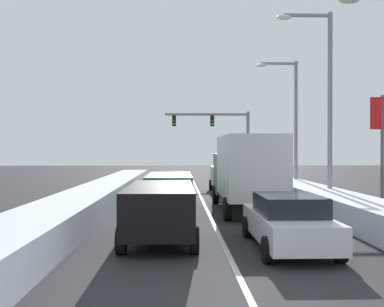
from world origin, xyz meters
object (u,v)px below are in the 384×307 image
Objects in this scene: box_truck_right_lane_second at (246,169)px; street_lamp_right_mid at (323,93)px; sedan_white_right_lane_nearest at (288,221)px; suv_green_center_lane_second at (169,189)px; suv_silver_right_lane_third at (228,177)px; suv_black_center_lane_nearest at (160,207)px; traffic_light_gantry at (222,131)px; sedan_navy_center_lane_third at (169,183)px; street_lamp_right_far at (290,115)px.

street_lamp_right_mid reaches higher than box_truck_right_lane_second.
sedan_white_right_lane_nearest is 8.05m from suv_green_center_lane_second.
suv_silver_right_lane_third is at bearing 88.91° from box_truck_right_lane_second.
sedan_white_right_lane_nearest is at bearing -18.06° from suv_black_center_lane_nearest.
sedan_white_right_lane_nearest is at bearing -64.55° from suv_green_center_lane_second.
suv_black_center_lane_nearest is 1.00× the size of suv_green_center_lane_second.
suv_green_center_lane_second is at bearing 179.48° from box_truck_right_lane_second.
sedan_navy_center_lane_third is at bearing -109.75° from traffic_light_gantry.
suv_black_center_lane_nearest is at bearing -99.95° from traffic_light_gantry.
sedan_navy_center_lane_third is at bearing -173.73° from street_lamp_right_far.
suv_black_center_lane_nearest is 11.22m from street_lamp_right_mid.
suv_black_center_lane_nearest is 12.91m from sedan_navy_center_lane_third.
suv_black_center_lane_nearest is at bearing -120.53° from box_truck_right_lane_second.
suv_silver_right_lane_third is at bearing 89.46° from sedan_white_right_lane_nearest.
suv_silver_right_lane_third and suv_black_center_lane_nearest have the same top height.
suv_green_center_lane_second is at bearing 88.74° from suv_black_center_lane_nearest.
traffic_light_gantry is at bearing 80.05° from suv_black_center_lane_nearest.
suv_black_center_lane_nearest is at bearing -104.30° from suv_silver_right_lane_third.
suv_green_center_lane_second is at bearing 115.45° from sedan_white_right_lane_nearest.
suv_black_center_lane_nearest reaches higher than sedan_white_right_lane_nearest.
suv_silver_right_lane_third is 1.00× the size of suv_black_center_lane_nearest.
sedan_white_right_lane_nearest is 26.68m from traffic_light_gantry.
suv_green_center_lane_second is at bearing -102.64° from traffic_light_gantry.
suv_green_center_lane_second is at bearing -171.60° from street_lamp_right_mid.
street_lamp_right_far reaches higher than suv_silver_right_lane_third.
suv_black_center_lane_nearest is (-3.58, -6.06, -0.88)m from box_truck_right_lane_second.
sedan_white_right_lane_nearest is 14.53m from sedan_navy_center_lane_third.
street_lamp_right_far is at bearing 45.85° from suv_green_center_lane_second.
suv_green_center_lane_second is 1.09× the size of sedan_navy_center_lane_third.
suv_black_center_lane_nearest is 0.65× the size of traffic_light_gantry.
traffic_light_gantry is (4.43, 25.23, 3.48)m from suv_black_center_lane_nearest.
suv_black_center_lane_nearest is 25.85m from traffic_light_gantry.
street_lamp_right_far is (3.82, -0.93, 3.96)m from suv_silver_right_lane_third.
suv_silver_right_lane_third is 11.14m from traffic_light_gantry.
sedan_white_right_lane_nearest and sedan_navy_center_lane_third have the same top height.
box_truck_right_lane_second is 0.86× the size of street_lamp_right_far.
street_lamp_right_far is (3.13, -11.49, 0.48)m from traffic_light_gantry.
box_truck_right_lane_second reaches higher than sedan_navy_center_lane_third.
box_truck_right_lane_second is (-0.02, 7.23, 1.14)m from sedan_white_right_lane_nearest.
street_lamp_right_far is (7.56, 13.74, 3.96)m from suv_black_center_lane_nearest.
street_lamp_right_mid reaches higher than suv_green_center_lane_second.
street_lamp_right_mid is 6.59m from street_lamp_right_far.
traffic_light_gantry is at bearing 70.25° from sedan_navy_center_lane_third.
traffic_light_gantry reaches higher than sedan_white_right_lane_nearest.
suv_green_center_lane_second is at bearing -112.80° from suv_silver_right_lane_third.
street_lamp_right_mid is at bearing -37.80° from sedan_navy_center_lane_third.
street_lamp_right_mid reaches higher than suv_black_center_lane_nearest.
box_truck_right_lane_second is 7.81m from sedan_navy_center_lane_third.
sedan_navy_center_lane_third is (-3.57, 6.85, -1.14)m from box_truck_right_lane_second.
box_truck_right_lane_second is at bearing 90.12° from sedan_white_right_lane_nearest.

